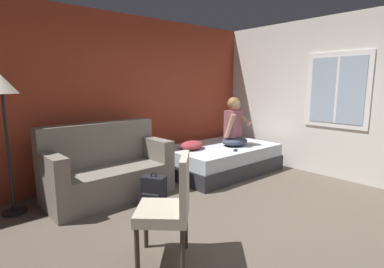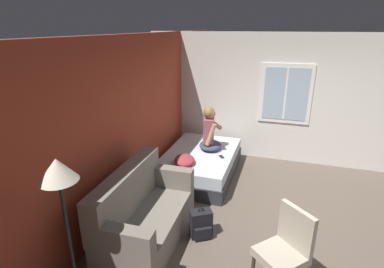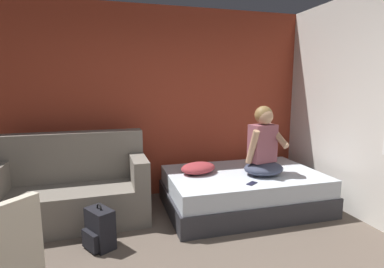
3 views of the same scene
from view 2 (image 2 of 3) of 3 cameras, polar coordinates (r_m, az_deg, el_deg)
The scene contains 11 objects.
ground_plane at distance 4.87m, azimuth 19.82°, elevation -16.73°, with size 40.00×40.00×0.00m, color brown.
wall_back_accent at distance 4.83m, azimuth -12.70°, elevation 1.83°, with size 9.89×0.16×2.70m, color #993823.
wall_side_with_window at distance 6.65m, azimuth 20.70°, elevation 5.96°, with size 0.19×6.78×2.70m.
bed at distance 5.98m, azimuth 1.55°, elevation -5.59°, with size 2.02×1.33×0.48m.
couch at distance 4.25m, azimuth -9.25°, elevation -15.01°, with size 1.72×0.87×1.04m.
side_chair at distance 3.64m, azimuth 17.43°, elevation -19.95°, with size 0.65×0.65×0.98m.
person_seated at distance 5.90m, azimuth 3.40°, elevation 0.32°, with size 0.60×0.54×0.88m.
backpack at distance 4.38m, azimuth 1.75°, elevation -16.82°, with size 0.34×0.35×0.46m.
throw_pillow at distance 5.38m, azimuth -1.43°, elevation -4.95°, with size 0.48×0.36×0.14m, color #993338.
cell_phone at distance 5.69m, azimuth 5.64°, elevation -4.32°, with size 0.07×0.14×0.01m, color black.
floor_lamp at distance 3.04m, azimuth -23.85°, elevation -8.97°, with size 0.36×0.36×1.70m.
Camera 2 is at (-3.95, 0.40, 2.81)m, focal length 28.00 mm.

